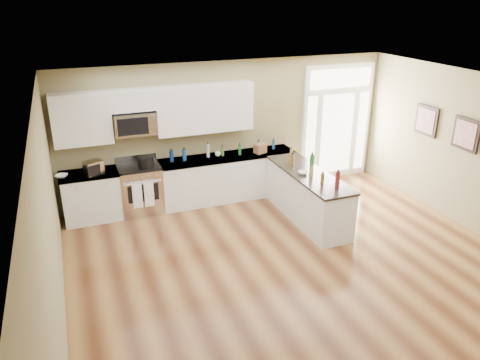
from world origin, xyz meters
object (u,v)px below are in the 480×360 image
object	(u,v)px
peninsula_cabinet	(307,198)
kitchen_range	(141,189)
stockpot	(146,162)
toaster_oven	(94,168)

from	to	relation	value
peninsula_cabinet	kitchen_range	distance (m)	3.23
kitchen_range	stockpot	size ratio (longest dim) A/B	3.70
peninsula_cabinet	kitchen_range	xyz separation A→B (m)	(-2.89, 1.45, 0.04)
toaster_oven	peninsula_cabinet	bearing A→B (deg)	-43.05
peninsula_cabinet	toaster_oven	bearing A→B (deg)	160.41
toaster_oven	stockpot	bearing A→B (deg)	-22.64
kitchen_range	stockpot	world-z (taller)	stockpot
peninsula_cabinet	toaster_oven	size ratio (longest dim) A/B	7.55
peninsula_cabinet	stockpot	xyz separation A→B (m)	(-2.76, 1.34, 0.63)
peninsula_cabinet	kitchen_range	bearing A→B (deg)	153.35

